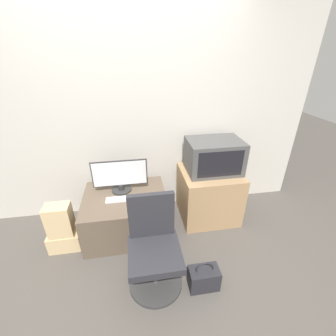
{
  "coord_description": "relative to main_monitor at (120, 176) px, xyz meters",
  "views": [
    {
      "loc": [
        0.01,
        -1.29,
        1.93
      ],
      "look_at": [
        0.38,
        0.96,
        0.73
      ],
      "focal_mm": 24.0,
      "sensor_mm": 36.0,
      "label": 1
    }
  ],
  "objects": [
    {
      "name": "desk",
      "position": [
        0.03,
        -0.13,
        -0.43
      ],
      "size": [
        0.92,
        0.77,
        0.48
      ],
      "color": "brown",
      "rests_on": "ground_plane"
    },
    {
      "name": "mouse",
      "position": [
        0.24,
        -0.17,
        -0.18
      ],
      "size": [
        0.05,
        0.04,
        0.03
      ],
      "color": "black",
      "rests_on": "desk"
    },
    {
      "name": "cardboard_box_lower",
      "position": [
        -0.63,
        -0.31,
        -0.57
      ],
      "size": [
        0.33,
        0.19,
        0.2
      ],
      "color": "#D1B27F",
      "rests_on": "ground_plane"
    },
    {
      "name": "side_stand",
      "position": [
        1.07,
        -0.02,
        -0.35
      ],
      "size": [
        0.7,
        0.63,
        0.64
      ],
      "color": "#A37F56",
      "rests_on": "ground_plane"
    },
    {
      "name": "main_monitor",
      "position": [
        0.0,
        0.0,
        0.0
      ],
      "size": [
        0.62,
        0.23,
        0.38
      ],
      "color": "#2D2D2D",
      "rests_on": "desk"
    },
    {
      "name": "keyboard",
      "position": [
        0.0,
        -0.19,
        -0.18
      ],
      "size": [
        0.34,
        0.1,
        0.01
      ],
      "color": "silver",
      "rests_on": "desk"
    },
    {
      "name": "handbag",
      "position": [
        0.71,
        -1.0,
        -0.56
      ],
      "size": [
        0.27,
        0.16,
        0.31
      ],
      "color": "#232328",
      "rests_on": "ground_plane"
    },
    {
      "name": "crt_tv",
      "position": [
        1.1,
        0.01,
        0.16
      ],
      "size": [
        0.63,
        0.45,
        0.39
      ],
      "color": "#474747",
      "rests_on": "side_stand"
    },
    {
      "name": "office_chair",
      "position": [
        0.28,
        -0.84,
        -0.3
      ],
      "size": [
        0.49,
        0.49,
        0.87
      ],
      "color": "#333333",
      "rests_on": "ground_plane"
    },
    {
      "name": "ground_plane",
      "position": [
        0.17,
        -0.97,
        -0.67
      ],
      "size": [
        12.0,
        12.0,
        0.0
      ],
      "primitive_type": "plane",
      "color": "#4C4742"
    },
    {
      "name": "cardboard_box_upper",
      "position": [
        -0.63,
        -0.31,
        -0.29
      ],
      "size": [
        0.25,
        0.17,
        0.36
      ],
      "color": "#D1B27F",
      "rests_on": "cardboard_box_lower"
    },
    {
      "name": "wall_back",
      "position": [
        0.17,
        0.35,
        0.63
      ],
      "size": [
        4.4,
        0.05,
        2.6
      ],
      "color": "beige",
      "rests_on": "ground_plane"
    }
  ]
}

